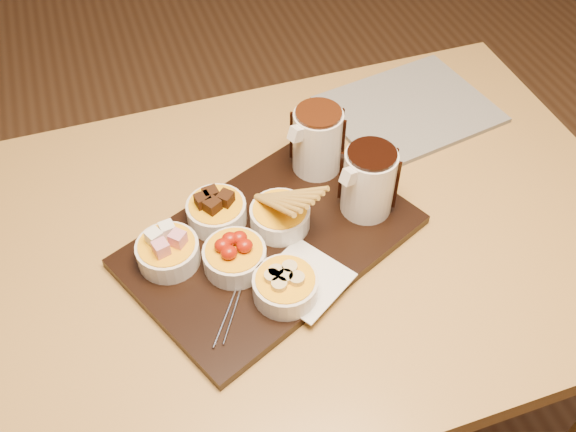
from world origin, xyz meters
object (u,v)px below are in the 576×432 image
object	(u,v)px
serving_board	(271,241)
pitcher_dark_chocolate	(368,182)
pitcher_milk_chocolate	(317,141)
bowl_strawberries	(235,258)
dining_table	(294,266)
newspaper	(409,109)

from	to	relation	value
serving_board	pitcher_dark_chocolate	distance (m)	0.19
pitcher_dark_chocolate	pitcher_milk_chocolate	distance (m)	0.13
serving_board	bowl_strawberries	bearing A→B (deg)	-176.42
dining_table	serving_board	xyz separation A→B (m)	(-0.05, -0.02, 0.11)
newspaper	pitcher_milk_chocolate	bearing A→B (deg)	-165.77
dining_table	bowl_strawberries	distance (m)	0.19
bowl_strawberries	pitcher_dark_chocolate	size ratio (longest dim) A/B	0.83
pitcher_dark_chocolate	serving_board	bearing A→B (deg)	160.02
pitcher_dark_chocolate	newspaper	distance (m)	0.31
dining_table	pitcher_milk_chocolate	xyz separation A→B (m)	(0.08, 0.12, 0.18)
bowl_strawberries	newspaper	world-z (taller)	bowl_strawberries
dining_table	serving_board	world-z (taller)	serving_board
bowl_strawberries	pitcher_milk_chocolate	bearing A→B (deg)	40.60
dining_table	bowl_strawberries	size ratio (longest dim) A/B	12.00
dining_table	bowl_strawberries	world-z (taller)	bowl_strawberries
pitcher_milk_chocolate	serving_board	bearing A→B (deg)	-158.20
dining_table	serving_board	distance (m)	0.12
serving_board	bowl_strawberries	size ratio (longest dim) A/B	4.60
pitcher_dark_chocolate	pitcher_milk_chocolate	bearing A→B (deg)	85.60
serving_board	newspaper	distance (m)	0.45
serving_board	pitcher_dark_chocolate	world-z (taller)	pitcher_dark_chocolate
bowl_strawberries	newspaper	xyz separation A→B (m)	(0.44, 0.28, -0.03)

